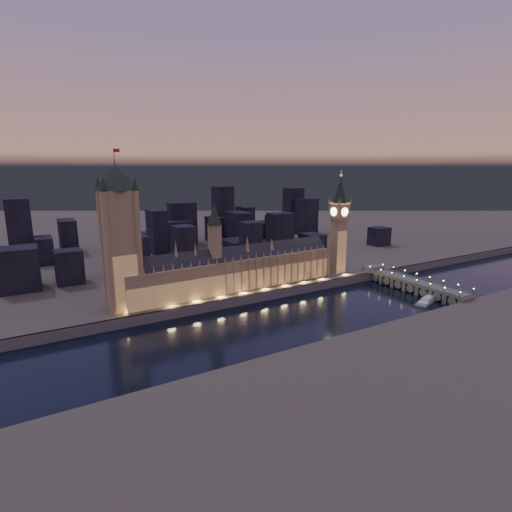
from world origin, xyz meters
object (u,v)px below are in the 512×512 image
victoria_tower (120,232)px  elizabeth_tower (339,217)px  palace_of_westminster (235,269)px  westminster_bridge (410,284)px  river_boat (429,299)px

victoria_tower → elizabeth_tower: size_ratio=1.16×
palace_of_westminster → westminster_bridge: size_ratio=1.79×
palace_of_westminster → elizabeth_tower: bearing=0.1°
elizabeth_tower → river_boat: (23.67, -95.39, -64.83)m
westminster_bridge → river_boat: westminster_bridge is taller
elizabeth_tower → river_boat: elizabeth_tower is taller
victoria_tower → westminster_bridge: 268.58m
elizabeth_tower → river_boat: 117.74m
victoria_tower → westminster_bridge: size_ratio=1.07×
palace_of_westminster → elizabeth_tower: size_ratio=1.93×
victoria_tower → elizabeth_tower: victoria_tower is taller
victoria_tower → river_boat: 268.23m
palace_of_westminster → river_boat: (144.46, -95.21, -24.81)m
westminster_bridge → river_boat: bearing=-110.6°
victoria_tower → elizabeth_tower: 218.01m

